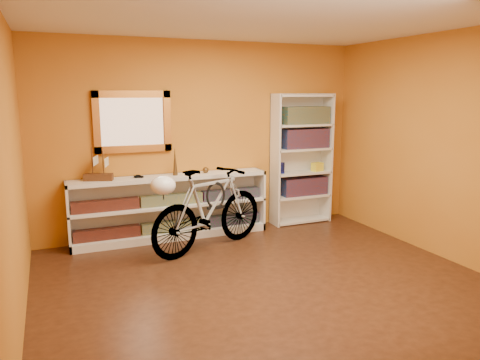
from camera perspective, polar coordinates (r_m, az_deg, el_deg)
name	(u,v)px	position (r m, az deg, el deg)	size (l,w,h in m)	color
floor	(266,283)	(4.83, 3.28, -12.66)	(4.50, 4.00, 0.01)	black
ceiling	(269,16)	(4.48, 3.66, 19.59)	(4.50, 4.00, 0.01)	silver
back_wall	(203,138)	(6.33, -4.57, 5.18)	(4.50, 0.01, 2.60)	#B86A1B
left_wall	(10,173)	(4.04, -26.65, 0.82)	(0.01, 4.00, 2.60)	#B86A1B
right_wall	(443,147)	(5.82, 23.86, 3.80)	(0.01, 4.00, 2.60)	#B86A1B
gilt_mirror	(133,122)	(6.04, -13.15, 7.04)	(0.98, 0.06, 0.78)	brown
wall_socket	(263,207)	(6.82, 2.83, -3.35)	(0.09, 0.01, 0.09)	silver
console_unit	(171,207)	(6.15, -8.50, -3.34)	(2.60, 0.35, 0.85)	silver
cd_row_lower	(172,226)	(6.20, -8.39, -5.67)	(2.50, 0.13, 0.14)	black
cd_row_upper	(172,199)	(6.11, -8.49, -2.39)	(2.50, 0.13, 0.14)	navy
model_ship	(98,164)	(5.88, -17.22, 1.89)	(0.35, 0.13, 0.41)	#3F2311
toy_car	(139,178)	(5.98, -12.43, 0.28)	(0.00, 0.00, 0.00)	black
bronze_ornament	(175,161)	(6.05, -8.06, 2.32)	(0.06, 0.06, 0.37)	#533A1C
decorative_orb	(206,170)	(6.19, -4.28, 1.24)	(0.08, 0.08, 0.08)	#533A1C
bookcase	(301,159)	(6.81, 7.63, 2.56)	(0.90, 0.30, 1.90)	silver
book_row_a	(304,186)	(6.91, 7.90, -0.74)	(0.70, 0.22, 0.26)	maroon
book_row_b	(305,138)	(6.80, 8.06, 5.13)	(0.70, 0.22, 0.28)	maroon
book_row_c	(306,115)	(6.78, 8.14, 7.94)	(0.70, 0.22, 0.25)	#1A555D
travel_mug	(282,168)	(6.65, 5.25, 1.50)	(0.07, 0.07, 0.16)	#162197
red_tin	(289,118)	(6.68, 6.13, 7.62)	(0.13, 0.13, 0.17)	maroon
yellow_bag	(317,167)	(6.93, 9.56, 1.62)	(0.16, 0.11, 0.13)	yellow
bicycle	(209,209)	(5.65, -3.81, -3.60)	(1.75, 0.45, 1.03)	silver
helmet	(163,185)	(5.16, -9.51, -0.65)	(0.28, 0.27, 0.21)	white
u_lock	(216,195)	(5.68, -3.04, -1.91)	(0.25, 0.25, 0.03)	black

